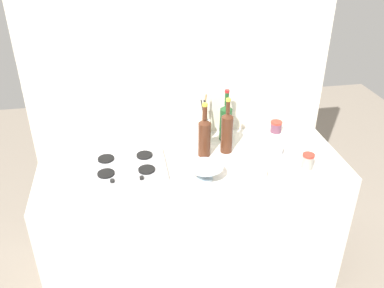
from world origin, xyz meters
TOP-DOWN VIEW (x-y plane):
  - ground_plane at (0.00, 0.00)m, footprint 6.00×6.00m
  - counter_block at (0.00, 0.00)m, footprint 1.80×0.70m
  - backsplash_panel at (0.00, 0.38)m, footprint 1.90×0.06m
  - stovetop_hob at (-0.39, -0.01)m, footprint 0.45×0.35m
  - plate_stack at (0.45, 0.03)m, footprint 0.24×0.24m
  - wine_bottle_leftmost at (0.23, 0.08)m, footprint 0.07×0.07m
  - wine_bottle_mid_left at (0.09, 0.06)m, footprint 0.08×0.08m
  - wine_bottle_mid_right at (0.26, 0.23)m, footprint 0.08×0.08m
  - mixing_bowl at (0.04, -0.19)m, footprint 0.20×0.20m
  - butter_dish at (0.30, -0.21)m, footprint 0.14×0.09m
  - utensil_crock at (0.12, 0.26)m, footprint 0.09×0.09m
  - condiment_jar_front at (0.64, -0.18)m, footprint 0.07×0.07m
  - condiment_jar_rear at (0.62, 0.27)m, footprint 0.08×0.08m

SIDE VIEW (x-z plane):
  - ground_plane at x=0.00m, z-range 0.00..0.00m
  - counter_block at x=0.00m, z-range 0.00..0.90m
  - stovetop_hob at x=-0.39m, z-range 0.89..0.93m
  - plate_stack at x=0.45m, z-range 0.90..0.96m
  - butter_dish at x=0.30m, z-range 0.90..0.96m
  - condiment_jar_rear at x=0.62m, z-range 0.90..0.98m
  - mixing_bowl at x=0.04m, z-range 0.90..0.99m
  - condiment_jar_front at x=0.64m, z-range 0.90..0.99m
  - utensil_crock at x=0.12m, z-range 0.82..1.13m
  - wine_bottle_mid_right at x=0.26m, z-range 0.86..1.20m
  - wine_bottle_mid_left at x=0.09m, z-range 0.86..1.20m
  - wine_bottle_leftmost at x=0.23m, z-range 0.86..1.22m
  - backsplash_panel at x=0.00m, z-range 0.00..2.41m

